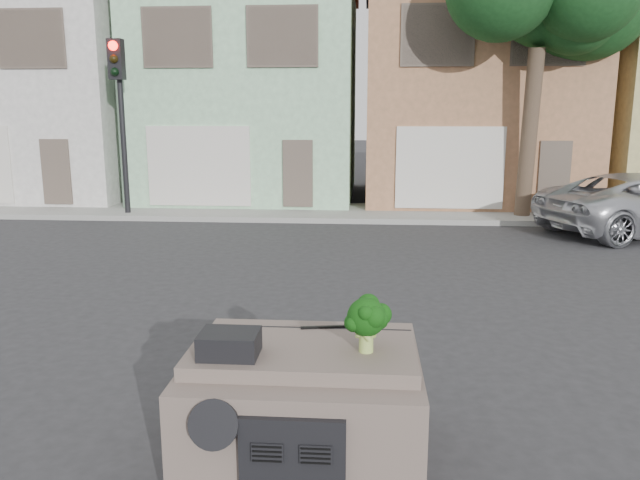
# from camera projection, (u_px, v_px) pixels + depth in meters

# --- Properties ---
(ground_plane) EXTENTS (120.00, 120.00, 0.00)m
(ground_plane) POSITION_uv_depth(u_px,v_px,m) (326.00, 340.00, 8.58)
(ground_plane) COLOR #303033
(ground_plane) RESTS_ON ground
(sidewalk) EXTENTS (40.00, 3.00, 0.15)m
(sidewalk) POSITION_uv_depth(u_px,v_px,m) (349.00, 213.00, 18.82)
(sidewalk) COLOR gray
(sidewalk) RESTS_ON ground
(townhouse_white) EXTENTS (7.20, 8.20, 7.55)m
(townhouse_white) POSITION_uv_depth(u_px,v_px,m) (52.00, 92.00, 22.78)
(townhouse_white) COLOR silver
(townhouse_white) RESTS_ON ground
(townhouse_mint) EXTENTS (7.20, 8.20, 7.55)m
(townhouse_mint) POSITION_uv_depth(u_px,v_px,m) (255.00, 91.00, 22.23)
(townhouse_mint) COLOR #9DD0A4
(townhouse_mint) RESTS_ON ground
(townhouse_tan) EXTENTS (7.20, 8.20, 7.55)m
(townhouse_tan) POSITION_uv_depth(u_px,v_px,m) (468.00, 91.00, 21.68)
(townhouse_tan) COLOR #A5724F
(townhouse_tan) RESTS_ON ground
(traffic_signal) EXTENTS (0.40, 0.40, 5.10)m
(traffic_signal) POSITION_uv_depth(u_px,v_px,m) (122.00, 130.00, 17.82)
(traffic_signal) COLOR black
(traffic_signal) RESTS_ON ground
(tree_near) EXTENTS (4.40, 4.00, 8.50)m
(tree_near) POSITION_uv_depth(u_px,v_px,m) (534.00, 67.00, 16.92)
(tree_near) COLOR #153D18
(tree_near) RESTS_ON ground
(car_dashboard) EXTENTS (2.00, 1.80, 1.12)m
(car_dashboard) POSITION_uv_depth(u_px,v_px,m) (304.00, 401.00, 5.54)
(car_dashboard) COLOR #6B5B52
(car_dashboard) RESTS_ON ground
(instrument_hump) EXTENTS (0.48, 0.38, 0.20)m
(instrument_hump) POSITION_uv_depth(u_px,v_px,m) (229.00, 344.00, 5.10)
(instrument_hump) COLOR black
(instrument_hump) RESTS_ON car_dashboard
(wiper_arm) EXTENTS (0.69, 0.15, 0.02)m
(wiper_arm) POSITION_uv_depth(u_px,v_px,m) (338.00, 327.00, 5.77)
(wiper_arm) COLOR black
(wiper_arm) RESTS_ON car_dashboard
(broccoli) EXTENTS (0.53, 0.53, 0.48)m
(broccoli) POSITION_uv_depth(u_px,v_px,m) (366.00, 324.00, 5.16)
(broccoli) COLOR #0C350A
(broccoli) RESTS_ON car_dashboard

